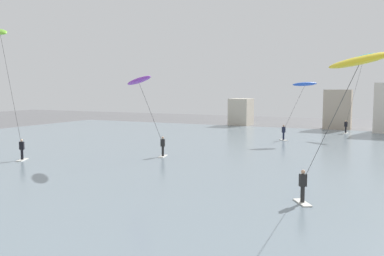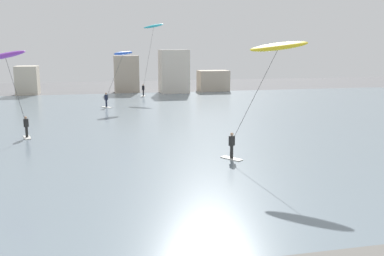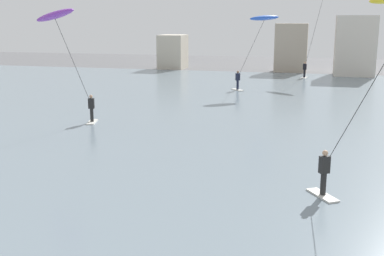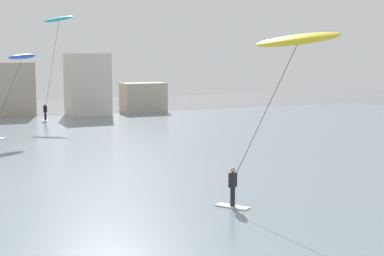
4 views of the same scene
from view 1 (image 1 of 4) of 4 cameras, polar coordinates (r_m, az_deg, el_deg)
water_bay at (r=34.15m, az=13.52°, el=-4.18°), size 84.00×52.00×0.10m
far_shore_buildings at (r=59.93m, az=21.64°, el=2.11°), size 31.05×6.25×6.37m
kitesurfer_purple at (r=32.18m, az=-6.90°, el=5.43°), size 3.18×4.38×6.64m
kitesurfer_cyan at (r=55.73m, az=22.13°, el=8.02°), size 3.56×2.71×9.98m
kitesurfer_yellow at (r=19.49m, az=21.21°, el=6.99°), size 4.66×2.96×7.23m
kitesurfer_blue at (r=45.57m, az=14.77°, el=4.99°), size 4.04×2.50×6.34m
kitesurfer_lime at (r=37.51m, az=-24.36°, el=9.98°), size 5.06×2.79×10.64m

